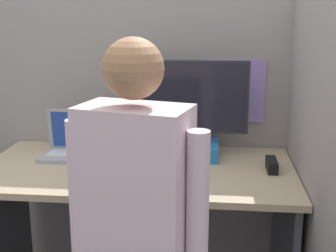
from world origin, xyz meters
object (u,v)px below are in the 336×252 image
object	(u,v)px
laptop	(80,148)
carrot_toy	(182,186)
monitor	(186,100)
stapler	(272,165)
person	(137,230)
paper_box	(186,149)

from	to	relation	value
laptop	carrot_toy	distance (m)	0.68
monitor	stapler	world-z (taller)	monitor
stapler	person	distance (m)	0.91
laptop	carrot_toy	size ratio (longest dim) A/B	2.26
monitor	stapler	size ratio (longest dim) A/B	4.22
laptop	paper_box	bearing A→B (deg)	7.05
monitor	person	xyz separation A→B (m)	(-0.09, -0.94, -0.23)
laptop	stapler	size ratio (longest dim) A/B	2.51
paper_box	person	distance (m)	0.94
paper_box	monitor	xyz separation A→B (m)	(0.00, 0.00, 0.25)
stapler	carrot_toy	bearing A→B (deg)	-142.85
stapler	laptop	bearing A→B (deg)	173.23
monitor	laptop	bearing A→B (deg)	-172.65
stapler	monitor	bearing A→B (deg)	156.17
stapler	carrot_toy	distance (m)	0.49
stapler	person	xyz separation A→B (m)	(-0.50, -0.76, 0.03)
monitor	laptop	size ratio (longest dim) A/B	1.68
paper_box	monitor	size ratio (longest dim) A/B	0.53
monitor	carrot_toy	world-z (taller)	monitor
stapler	paper_box	bearing A→B (deg)	156.51
paper_box	stapler	xyz separation A→B (m)	(0.41, -0.18, -0.01)
carrot_toy	monitor	bearing A→B (deg)	91.97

